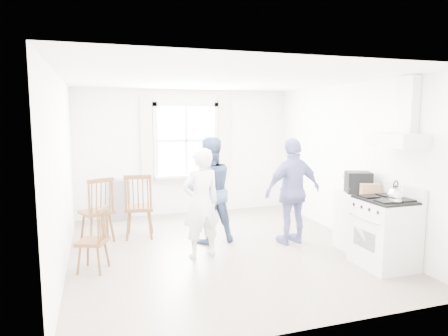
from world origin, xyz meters
TOP-DOWN VIEW (x-y plane):
  - room_shell at (0.00, 0.00)m, footprint 4.62×5.12m
  - window_assembly at (0.00, 2.45)m, footprint 1.88×0.24m
  - range_hood at (2.07, -1.35)m, footprint 0.45×0.76m
  - shelf_unit at (-1.40, 2.33)m, footprint 0.40×0.30m
  - gas_stove at (1.91, -1.35)m, footprint 0.68×0.76m
  - kettle at (1.86, -1.56)m, footprint 0.20×0.20m
  - low_cabinet at (1.98, -0.65)m, footprint 0.50×0.55m
  - stereo_stack at (1.96, -0.67)m, footprint 0.46×0.44m
  - cardboard_box at (2.01, -0.87)m, footprint 0.32×0.28m
  - windsor_chair_a at (-1.79, 0.90)m, footprint 0.60×0.60m
  - windsor_chair_b at (-1.16, 0.93)m, footprint 0.54×0.53m
  - windsor_chair_c at (-1.81, -0.32)m, footprint 0.48×0.48m
  - person_left at (-0.38, -0.21)m, footprint 0.69×0.69m
  - person_mid at (-0.08, 0.43)m, footprint 0.90×0.90m
  - person_right at (1.18, -0.05)m, footprint 1.12×1.12m
  - potted_plant at (0.49, 2.36)m, footprint 0.20×0.20m

SIDE VIEW (x-z plane):
  - shelf_unit at x=-1.40m, z-range 0.00..0.80m
  - low_cabinet at x=1.98m, z-range 0.00..0.90m
  - gas_stove at x=1.91m, z-range -0.08..1.04m
  - windsor_chair_c at x=-1.81m, z-range 0.10..0.98m
  - windsor_chair_a at x=-1.79m, z-range 0.12..1.21m
  - windsor_chair_b at x=-1.16m, z-range 0.12..1.24m
  - person_left at x=-0.38m, z-range 0.00..1.61m
  - person_right at x=1.18m, z-range 0.00..1.72m
  - person_mid at x=-0.08m, z-range 0.00..1.72m
  - cardboard_box at x=2.01m, z-range 0.90..1.08m
  - potted_plant at x=0.49m, z-range 0.85..1.15m
  - kettle at x=1.86m, z-range 0.90..1.19m
  - stereo_stack at x=1.96m, z-range 0.90..1.22m
  - room_shell at x=0.00m, z-range -0.02..2.62m
  - window_assembly at x=0.00m, z-range 0.61..2.31m
  - range_hood at x=2.07m, z-range 1.43..2.37m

